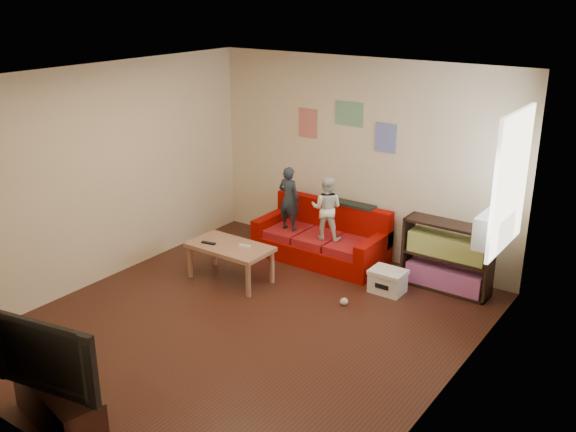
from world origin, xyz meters
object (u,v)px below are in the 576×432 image
Objects in this scene: child_a at (289,199)px; television at (51,350)px; file_box at (388,281)px; bookshelf at (447,260)px; tv_stand at (59,404)px; coffee_table at (230,250)px; sofa at (323,240)px; child_b at (327,208)px.

child_a reaches higher than television.
bookshelf is at bearing 41.49° from file_box.
tv_stand is (0.53, -4.15, -0.62)m from child_a.
coffee_table is 2.00m from file_box.
file_box is 4.05m from tv_stand.
sofa is 1.40m from coffee_table.
child_b reaches higher than bookshelf.
tv_stand reaches higher than file_box.
tv_stand is at bearing 0.00° from television.
child_b is (0.60, 0.00, -0.02)m from child_a.
file_box is 0.39× the size of tv_stand.
coffee_table is 0.98× the size of bookshelf.
file_box is at bearing 86.06° from tv_stand.
child_a is 0.60m from child_b.
bookshelf is 4.69m from television.
tv_stand is (-1.13, -3.88, 0.05)m from file_box.
file_box is at bearing 170.06° from child_a.
child_a reaches higher than coffee_table.
tv_stand is at bearing -77.76° from coffee_table.
child_b is 1.38m from coffee_table.
sofa is at bearing -66.00° from child_b.
coffee_table is 3.13m from television.
television reaches higher than bookshelf.
child_b reaches higher than coffee_table.
coffee_table reaches higher than tv_stand.
television is (0.07, -4.31, 0.47)m from sofa.
child_b is at bearing 56.37° from coffee_table.
child_b is at bearing 101.31° from tv_stand.
child_a is 2.26m from bookshelf.
coffee_table is 0.98× the size of tv_stand.
sofa is at bearing 160.53° from file_box.
child_b is at bearing -47.38° from sofa.
child_b is 0.79× the size of tv_stand.
child_a is at bearing -160.39° from sofa.
child_b is (0.15, -0.16, 0.54)m from sofa.
child_a is at bearing -174.38° from bookshelf.
child_a is 0.82× the size of tv_stand.
sofa is 1.58× the size of television.
sofa is at bearing 65.14° from coffee_table.
bookshelf is 0.96× the size of television.
bookshelf is at bearing -175.21° from child_a.
file_box is at bearing 147.29° from child_b.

